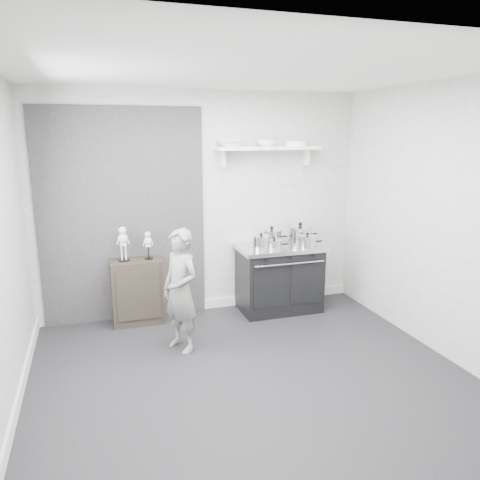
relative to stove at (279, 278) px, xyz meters
name	(u,v)px	position (x,y,z in m)	size (l,w,h in m)	color
ground	(250,376)	(-0.90, -1.48, -0.42)	(4.00, 4.00, 0.00)	black
room_shell	(236,200)	(-0.99, -1.33, 1.22)	(4.02, 3.62, 2.71)	#9D9D9A
wall_shelf	(268,149)	(-0.10, 0.20, 1.59)	(1.30, 0.26, 0.24)	white
stove	(279,278)	(0.00, 0.00, 0.00)	(1.04, 0.65, 0.84)	black
side_cabinet	(137,291)	(-1.75, 0.13, -0.04)	(0.59, 0.34, 0.77)	black
child	(181,291)	(-1.39, -0.73, 0.22)	(0.47, 0.31, 1.28)	slate
pot_front_left	(261,242)	(-0.28, -0.10, 0.50)	(0.30, 0.21, 0.20)	silver
pot_back_left	(272,237)	(-0.06, 0.12, 0.51)	(0.34, 0.25, 0.23)	silver
pot_back_right	(300,234)	(0.31, 0.10, 0.52)	(0.39, 0.30, 0.26)	silver
pot_front_right	(307,241)	(0.28, -0.19, 0.49)	(0.31, 0.22, 0.19)	silver
pot_front_center	(274,244)	(-0.13, -0.13, 0.47)	(0.28, 0.19, 0.15)	silver
skeleton_full	(123,241)	(-1.88, 0.13, 0.58)	(0.13, 0.08, 0.46)	beige
skeleton_torso	(148,243)	(-1.60, 0.13, 0.53)	(0.10, 0.07, 0.37)	beige
bowl_large	(231,143)	(-0.57, 0.19, 1.66)	(0.32, 0.32, 0.08)	white
bowl_small	(267,143)	(-0.12, 0.19, 1.66)	(0.24, 0.24, 0.07)	white
plate_stack	(296,144)	(0.27, 0.19, 1.65)	(0.26, 0.26, 0.06)	white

